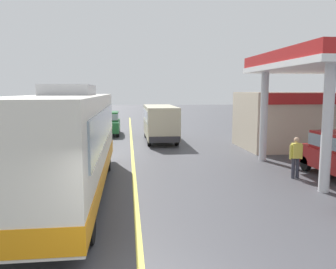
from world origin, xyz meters
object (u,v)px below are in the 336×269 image
at_px(pedestrian_near_pump, 296,155).
at_px(minibus_opposing_lane, 160,120).
at_px(coach_bus_main, 66,144).
at_px(car_trailing_behind_bus, 109,122).

bearing_deg(pedestrian_near_pump, minibus_opposing_lane, 112.45).
xyz_separation_m(coach_bus_main, minibus_opposing_lane, (4.25, 11.78, -0.25)).
bearing_deg(minibus_opposing_lane, pedestrian_near_pump, -67.55).
bearing_deg(pedestrian_near_pump, car_trailing_behind_bus, 119.01).
xyz_separation_m(pedestrian_near_pump, car_trailing_behind_bus, (-8.15, 14.71, 0.08)).
relative_size(coach_bus_main, minibus_opposing_lane, 1.80).
bearing_deg(coach_bus_main, minibus_opposing_lane, 70.16).
distance_m(coach_bus_main, pedestrian_near_pump, 8.77).
height_order(coach_bus_main, minibus_opposing_lane, coach_bus_main).
distance_m(minibus_opposing_lane, pedestrian_near_pump, 11.58).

